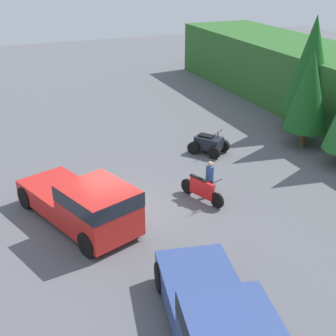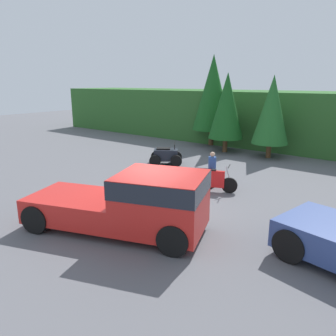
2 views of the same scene
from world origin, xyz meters
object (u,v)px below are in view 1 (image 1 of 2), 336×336
Objects in this scene: pickup_truck_red at (86,203)px; dirt_bike at (202,190)px; pickup_truck_second at (221,326)px; quad_atv at (209,144)px; rider_person at (210,178)px.

pickup_truck_red is 2.70× the size of dirt_bike.
pickup_truck_red is 1.02× the size of pickup_truck_second.
pickup_truck_second is at bearing -61.85° from quad_atv.
rider_person is at bearing 74.41° from pickup_truck_red.
quad_atv is at bearing 165.58° from pickup_truck_second.
pickup_truck_red and pickup_truck_second have the same top height.
pickup_truck_second is 8.39m from dirt_bike.
pickup_truck_second is 3.63× the size of rider_person.
pickup_truck_second is at bearing -43.51° from dirt_bike.
rider_person is (-7.85, 3.74, -0.14)m from pickup_truck_second.
pickup_truck_second is 2.65× the size of dirt_bike.
pickup_truck_red is at bearing -107.57° from dirt_bike.
rider_person is at bearing 166.09° from pickup_truck_second.
rider_person is (-0.16, 0.42, 0.40)m from dirt_bike.
quad_atv is at bearing 129.55° from dirt_bike.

